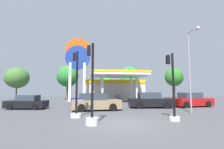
# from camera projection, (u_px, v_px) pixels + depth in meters

# --- Properties ---
(ground_plane) EXTENTS (90.00, 90.00, 0.00)m
(ground_plane) POSITION_uv_depth(u_px,v_px,m) (122.00, 124.00, 9.03)
(ground_plane) COLOR #47474C
(ground_plane) RESTS_ON ground
(gas_station) EXTENTS (11.61, 12.83, 4.81)m
(gas_station) POSITION_uv_depth(u_px,v_px,m) (113.00, 88.00, 31.95)
(gas_station) COLOR beige
(gas_station) RESTS_ON ground
(station_pole_sign) EXTENTS (4.22, 0.56, 10.89)m
(station_pole_sign) POSITION_uv_depth(u_px,v_px,m) (78.00, 61.00, 27.96)
(station_pole_sign) COLOR white
(station_pole_sign) RESTS_ON ground
(car_0) EXTENTS (4.66, 2.38, 1.61)m
(car_0) POSITION_uv_depth(u_px,v_px,m) (96.00, 102.00, 15.34)
(car_0) COLOR black
(car_0) RESTS_ON ground
(car_1) EXTENTS (4.70, 2.44, 1.62)m
(car_1) POSITION_uv_depth(u_px,v_px,m) (191.00, 100.00, 18.70)
(car_1) COLOR black
(car_1) RESTS_ON ground
(car_2) EXTENTS (4.07, 2.16, 1.40)m
(car_2) POSITION_uv_depth(u_px,v_px,m) (27.00, 103.00, 16.39)
(car_2) COLOR black
(car_2) RESTS_ON ground
(car_3) EXTENTS (4.26, 2.05, 1.50)m
(car_3) POSITION_uv_depth(u_px,v_px,m) (89.00, 100.00, 20.89)
(car_3) COLOR black
(car_3) RESTS_ON ground
(car_4) EXTENTS (4.76, 2.41, 1.65)m
(car_4) POSITION_uv_depth(u_px,v_px,m) (150.00, 101.00, 17.65)
(car_4) COLOR black
(car_4) RESTS_ON ground
(traffic_signal_0) EXTENTS (0.64, 0.67, 4.20)m
(traffic_signal_0) POSITION_uv_depth(u_px,v_px,m) (173.00, 96.00, 10.11)
(traffic_signal_0) COLOR silver
(traffic_signal_0) RESTS_ON ground
(traffic_signal_1) EXTENTS (0.73, 0.73, 4.64)m
(traffic_signal_1) POSITION_uv_depth(u_px,v_px,m) (76.00, 97.00, 11.31)
(traffic_signal_1) COLOR silver
(traffic_signal_1) RESTS_ON ground
(traffic_signal_2) EXTENTS (0.67, 0.69, 4.49)m
(traffic_signal_2) POSITION_uv_depth(u_px,v_px,m) (92.00, 101.00, 8.86)
(traffic_signal_2) COLOR silver
(traffic_signal_2) RESTS_ON ground
(tree_0) EXTENTS (4.64, 4.64, 6.56)m
(tree_0) POSITION_uv_depth(u_px,v_px,m) (17.00, 78.00, 33.16)
(tree_0) COLOR brown
(tree_0) RESTS_ON ground
(tree_1) EXTENTS (4.70, 4.70, 7.32)m
(tree_1) POSITION_uv_depth(u_px,v_px,m) (68.00, 76.00, 35.97)
(tree_1) COLOR brown
(tree_1) RESTS_ON ground
(tree_2) EXTENTS (3.17, 3.17, 5.48)m
(tree_2) POSITION_uv_depth(u_px,v_px,m) (105.00, 81.00, 37.14)
(tree_2) COLOR brown
(tree_2) RESTS_ON ground
(tree_3) EXTENTS (4.16, 4.16, 7.15)m
(tree_3) POSITION_uv_depth(u_px,v_px,m) (129.00, 76.00, 36.37)
(tree_3) COLOR brown
(tree_3) RESTS_ON ground
(tree_4) EXTENTS (4.13, 4.13, 7.16)m
(tree_4) POSITION_uv_depth(u_px,v_px,m) (174.00, 77.00, 38.17)
(tree_4) COLOR brown
(tree_4) RESTS_ON ground
(corner_streetlamp) EXTENTS (0.24, 1.48, 6.86)m
(corner_streetlamp) POSITION_uv_depth(u_px,v_px,m) (191.00, 63.00, 13.50)
(corner_streetlamp) COLOR gray
(corner_streetlamp) RESTS_ON ground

